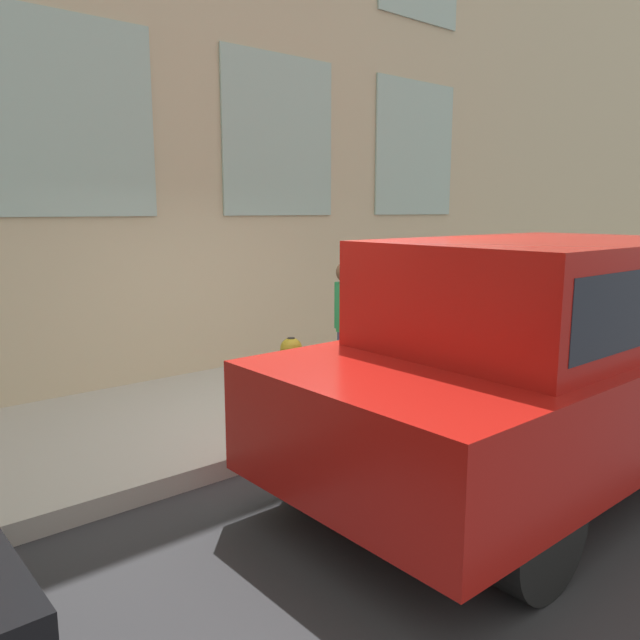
# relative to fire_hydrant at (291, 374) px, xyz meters

# --- Properties ---
(ground_plane) EXTENTS (80.00, 80.00, 0.00)m
(ground_plane) POSITION_rel_fire_hydrant_xyz_m (-0.65, -0.04, -0.56)
(ground_plane) COLOR #2D2D30
(sidewalk) EXTENTS (2.69, 60.00, 0.17)m
(sidewalk) POSITION_rel_fire_hydrant_xyz_m (0.70, -0.04, -0.48)
(sidewalk) COLOR #B2ADA3
(sidewalk) RESTS_ON ground_plane
(fire_hydrant) EXTENTS (0.29, 0.42, 0.77)m
(fire_hydrant) POSITION_rel_fire_hydrant_xyz_m (0.00, 0.00, 0.00)
(fire_hydrant) COLOR gold
(fire_hydrant) RESTS_ON sidewalk
(person) EXTENTS (0.36, 0.24, 1.49)m
(person) POSITION_rel_fire_hydrant_xyz_m (0.06, -0.81, 0.50)
(person) COLOR navy
(person) RESTS_ON sidewalk
(parked_truck_red_near) EXTENTS (2.07, 4.53, 1.97)m
(parked_truck_red_near) POSITION_rel_fire_hydrant_xyz_m (-2.23, -0.80, 0.55)
(parked_truck_red_near) COLOR black
(parked_truck_red_near) RESTS_ON ground_plane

